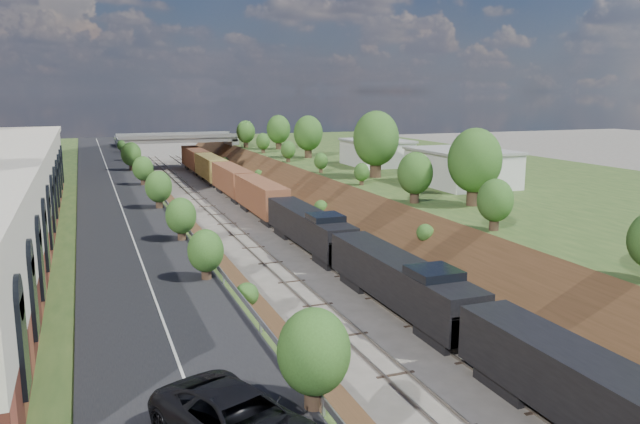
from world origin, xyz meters
TOP-DOWN VIEW (x-y plane):
  - platform_right at (33.00, 60.00)m, footprint 44.00×180.00m
  - embankment_left at (-11.00, 60.00)m, footprint 10.00×180.00m
  - embankment_right at (11.00, 60.00)m, footprint 10.00×180.00m
  - rail_left_track at (-2.60, 60.00)m, footprint 1.58×180.00m
  - rail_right_track at (2.60, 60.00)m, footprint 1.58×180.00m
  - road at (-15.50, 60.00)m, footprint 8.00×180.00m
  - guardrail at (-11.40, 59.80)m, footprint 0.10×171.00m
  - overpass at (0.00, 122.00)m, footprint 24.50×8.30m
  - white_building_near at (23.50, 52.00)m, footprint 9.00×12.00m
  - white_building_far at (23.00, 74.00)m, footprint 8.00×10.00m
  - tree_right_large at (17.00, 40.00)m, footprint 5.25×5.25m
  - tree_left_crest at (-11.80, 20.00)m, footprint 2.45×2.45m
  - freight_train at (2.60, 64.01)m, footprint 3.13×125.84m
  - suv at (-14.65, 6.19)m, footprint 5.36×7.28m

SIDE VIEW (x-z plane):
  - embankment_left at x=-11.00m, z-range -5.00..5.00m
  - embankment_right at x=11.00m, z-range -5.00..5.00m
  - rail_left_track at x=-2.60m, z-range 0.00..0.18m
  - rail_right_track at x=2.60m, z-range 0.00..0.18m
  - platform_right at x=33.00m, z-range 0.00..5.00m
  - freight_train at x=2.60m, z-range 0.30..4.95m
  - overpass at x=0.00m, z-range 1.22..8.62m
  - road at x=-15.50m, z-range 5.00..5.10m
  - guardrail at x=-11.40m, z-range 5.20..5.90m
  - suv at x=-14.65m, z-range 5.10..6.94m
  - white_building_far at x=23.00m, z-range 5.00..8.60m
  - white_building_near at x=23.50m, z-range 5.00..9.00m
  - tree_left_crest at x=-11.80m, z-range 5.26..8.82m
  - tree_right_large at x=17.00m, z-range 5.58..13.19m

